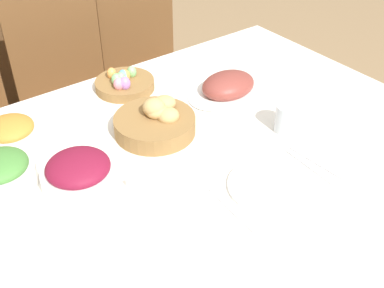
{
  "coord_description": "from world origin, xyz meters",
  "views": [
    {
      "loc": [
        -0.69,
        -0.99,
        1.65
      ],
      "look_at": [
        -0.02,
        -0.08,
        0.81
      ],
      "focal_mm": 45.0,
      "sensor_mm": 36.0,
      "label": 1
    }
  ],
  "objects_px": {
    "dinner_plate": "(272,186)",
    "butter_dish": "(153,182)",
    "knife": "(309,167)",
    "chair_far_right": "(152,66)",
    "beet_salad_bowl": "(79,174)",
    "chair_far_center": "(70,93)",
    "spoon": "(316,163)",
    "drinking_cup": "(288,118)",
    "green_salad_bowl": "(1,172)",
    "carrot_bowl": "(10,133)",
    "egg_basket": "(124,83)",
    "bread_basket": "(156,122)",
    "fork": "(231,209)",
    "ham_platter": "(228,87)"
  },
  "relations": [
    {
      "from": "dinner_plate",
      "to": "butter_dish",
      "type": "height_order",
      "value": "butter_dish"
    },
    {
      "from": "knife",
      "to": "chair_far_right",
      "type": "bearing_deg",
      "value": 82.61
    },
    {
      "from": "beet_salad_bowl",
      "to": "chair_far_right",
      "type": "bearing_deg",
      "value": 48.42
    },
    {
      "from": "chair_far_center",
      "to": "spoon",
      "type": "height_order",
      "value": "chair_far_center"
    },
    {
      "from": "dinner_plate",
      "to": "drinking_cup",
      "type": "xyz_separation_m",
      "value": [
        0.23,
        0.17,
        0.04
      ]
    },
    {
      "from": "green_salad_bowl",
      "to": "carrot_bowl",
      "type": "relative_size",
      "value": 1.06
    },
    {
      "from": "egg_basket",
      "to": "green_salad_bowl",
      "type": "height_order",
      "value": "green_salad_bowl"
    },
    {
      "from": "egg_basket",
      "to": "carrot_bowl",
      "type": "bearing_deg",
      "value": -170.02
    },
    {
      "from": "chair_far_right",
      "to": "green_salad_bowl",
      "type": "distance_m",
      "value": 1.25
    },
    {
      "from": "chair_far_center",
      "to": "beet_salad_bowl",
      "type": "xyz_separation_m",
      "value": [
        -0.35,
        -0.89,
        0.29
      ]
    },
    {
      "from": "knife",
      "to": "spoon",
      "type": "relative_size",
      "value": 1.0
    },
    {
      "from": "bread_basket",
      "to": "carrot_bowl",
      "type": "height_order",
      "value": "bread_basket"
    },
    {
      "from": "green_salad_bowl",
      "to": "carrot_bowl",
      "type": "xyz_separation_m",
      "value": [
        0.09,
        0.18,
        -0.01
      ]
    },
    {
      "from": "drinking_cup",
      "to": "beet_salad_bowl",
      "type": "bearing_deg",
      "value": 167.75
    },
    {
      "from": "butter_dish",
      "to": "dinner_plate",
      "type": "bearing_deg",
      "value": -37.54
    },
    {
      "from": "fork",
      "to": "carrot_bowl",
      "type": "bearing_deg",
      "value": 122.08
    },
    {
      "from": "ham_platter",
      "to": "butter_dish",
      "type": "bearing_deg",
      "value": -151.71
    },
    {
      "from": "fork",
      "to": "knife",
      "type": "distance_m",
      "value": 0.29
    },
    {
      "from": "egg_basket",
      "to": "chair_far_right",
      "type": "bearing_deg",
      "value": 49.44
    },
    {
      "from": "beet_salad_bowl",
      "to": "butter_dish",
      "type": "relative_size",
      "value": 1.61
    },
    {
      "from": "egg_basket",
      "to": "green_salad_bowl",
      "type": "distance_m",
      "value": 0.59
    },
    {
      "from": "knife",
      "to": "spoon",
      "type": "distance_m",
      "value": 0.03
    },
    {
      "from": "ham_platter",
      "to": "bread_basket",
      "type": "bearing_deg",
      "value": -172.18
    },
    {
      "from": "carrot_bowl",
      "to": "chair_far_center",
      "type": "bearing_deg",
      "value": 53.6
    },
    {
      "from": "chair_far_center",
      "to": "drinking_cup",
      "type": "height_order",
      "value": "chair_far_center"
    },
    {
      "from": "bread_basket",
      "to": "chair_far_right",
      "type": "bearing_deg",
      "value": 58.74
    },
    {
      "from": "chair_far_right",
      "to": "green_salad_bowl",
      "type": "xyz_separation_m",
      "value": [
        -0.95,
        -0.75,
        0.28
      ]
    },
    {
      "from": "spoon",
      "to": "bread_basket",
      "type": "bearing_deg",
      "value": 121.09
    },
    {
      "from": "chair_far_right",
      "to": "green_salad_bowl",
      "type": "height_order",
      "value": "chair_far_right"
    },
    {
      "from": "ham_platter",
      "to": "knife",
      "type": "bearing_deg",
      "value": -100.28
    },
    {
      "from": "spoon",
      "to": "chair_far_center",
      "type": "bearing_deg",
      "value": 98.38
    },
    {
      "from": "bread_basket",
      "to": "egg_basket",
      "type": "distance_m",
      "value": 0.3
    },
    {
      "from": "fork",
      "to": "spoon",
      "type": "relative_size",
      "value": 1.0
    },
    {
      "from": "chair_far_right",
      "to": "green_salad_bowl",
      "type": "bearing_deg",
      "value": -142.66
    },
    {
      "from": "bread_basket",
      "to": "green_salad_bowl",
      "type": "distance_m",
      "value": 0.48
    },
    {
      "from": "beet_salad_bowl",
      "to": "knife",
      "type": "xyz_separation_m",
      "value": [
        0.56,
        -0.31,
        -0.05
      ]
    },
    {
      "from": "chair_far_right",
      "to": "beet_salad_bowl",
      "type": "relative_size",
      "value": 4.96
    },
    {
      "from": "green_salad_bowl",
      "to": "dinner_plate",
      "type": "height_order",
      "value": "green_salad_bowl"
    },
    {
      "from": "chair_far_right",
      "to": "ham_platter",
      "type": "relative_size",
      "value": 3.21
    },
    {
      "from": "chair_far_right",
      "to": "drinking_cup",
      "type": "distance_m",
      "value": 1.08
    },
    {
      "from": "dinner_plate",
      "to": "chair_far_right",
      "type": "bearing_deg",
      "value": 72.76
    },
    {
      "from": "dinner_plate",
      "to": "fork",
      "type": "height_order",
      "value": "dinner_plate"
    },
    {
      "from": "spoon",
      "to": "butter_dish",
      "type": "bearing_deg",
      "value": 152.28
    },
    {
      "from": "butter_dish",
      "to": "egg_basket",
      "type": "bearing_deg",
      "value": 67.99
    },
    {
      "from": "chair_far_center",
      "to": "ham_platter",
      "type": "relative_size",
      "value": 3.21
    },
    {
      "from": "green_salad_bowl",
      "to": "fork",
      "type": "xyz_separation_m",
      "value": [
        0.43,
        -0.45,
        -0.04
      ]
    },
    {
      "from": "knife",
      "to": "bread_basket",
      "type": "bearing_deg",
      "value": 124.68
    },
    {
      "from": "fork",
      "to": "butter_dish",
      "type": "bearing_deg",
      "value": 122.36
    },
    {
      "from": "knife",
      "to": "chair_far_center",
      "type": "bearing_deg",
      "value": 103.52
    },
    {
      "from": "chair_far_right",
      "to": "chair_far_center",
      "type": "bearing_deg",
      "value": 179.19
    }
  ]
}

